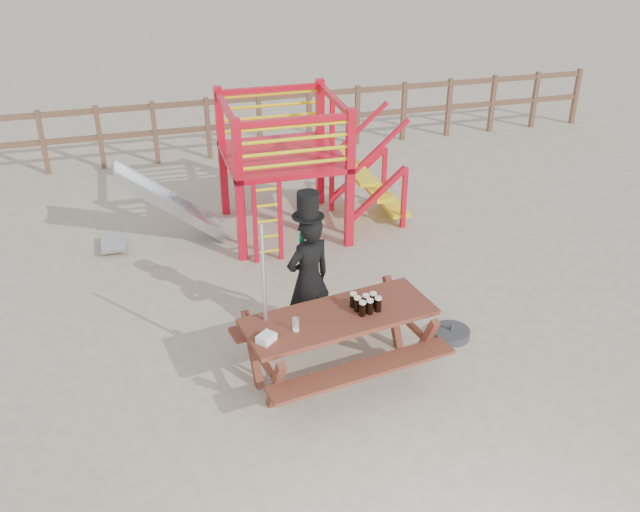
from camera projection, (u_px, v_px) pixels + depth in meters
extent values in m
plane|color=#B4A68C|center=(339.00, 366.00, 8.10)|extent=(60.00, 60.00, 0.00)
cube|color=brown|center=(233.00, 100.00, 13.49)|extent=(15.00, 0.06, 0.10)
cube|color=brown|center=(234.00, 126.00, 13.73)|extent=(15.00, 0.06, 0.10)
cube|color=brown|center=(43.00, 142.00, 12.91)|extent=(0.09, 0.09, 1.20)
cube|color=brown|center=(100.00, 138.00, 13.14)|extent=(0.09, 0.09, 1.20)
cube|color=brown|center=(155.00, 133.00, 13.38)|extent=(0.09, 0.09, 1.20)
cube|color=brown|center=(208.00, 128.00, 13.61)|extent=(0.09, 0.09, 1.20)
cube|color=brown|center=(260.00, 124.00, 13.85)|extent=(0.09, 0.09, 1.20)
cube|color=brown|center=(309.00, 119.00, 14.08)|extent=(0.09, 0.09, 1.20)
cube|color=brown|center=(357.00, 115.00, 14.31)|extent=(0.09, 0.09, 1.20)
cube|color=brown|center=(404.00, 111.00, 14.55)|extent=(0.09, 0.09, 1.20)
cube|color=brown|center=(449.00, 107.00, 14.78)|extent=(0.09, 0.09, 1.20)
cube|color=brown|center=(492.00, 104.00, 15.02)|extent=(0.09, 0.09, 1.20)
cube|color=brown|center=(535.00, 100.00, 15.25)|extent=(0.09, 0.09, 1.20)
cube|color=brown|center=(576.00, 96.00, 15.49)|extent=(0.09, 0.09, 1.20)
cube|color=red|center=(239.00, 192.00, 9.82)|extent=(0.12, 0.12, 2.10)
cube|color=red|center=(350.00, 180.00, 10.20)|extent=(0.12, 0.12, 2.10)
cube|color=red|center=(222.00, 153.00, 11.17)|extent=(0.12, 0.12, 2.10)
cube|color=red|center=(320.00, 143.00, 11.55)|extent=(0.12, 0.12, 2.10)
cube|color=red|center=(283.00, 156.00, 10.61)|extent=(1.72, 1.72, 0.08)
cube|color=red|center=(295.00, 121.00, 9.55)|extent=(1.60, 0.08, 0.08)
cube|color=red|center=(270.00, 89.00, 10.91)|extent=(1.60, 0.08, 0.08)
cube|color=red|center=(226.00, 108.00, 10.04)|extent=(0.08, 1.60, 0.08)
cube|color=red|center=(335.00, 99.00, 10.42)|extent=(0.08, 1.60, 0.08)
cylinder|color=yellow|center=(295.00, 164.00, 9.85)|extent=(1.50, 0.05, 0.05)
cylinder|color=yellow|center=(271.00, 128.00, 11.20)|extent=(1.50, 0.05, 0.05)
cylinder|color=yellow|center=(295.00, 152.00, 9.76)|extent=(1.50, 0.05, 0.05)
cylinder|color=yellow|center=(271.00, 117.00, 11.12)|extent=(1.50, 0.05, 0.05)
cylinder|color=yellow|center=(295.00, 139.00, 9.68)|extent=(1.50, 0.05, 0.05)
cylinder|color=yellow|center=(270.00, 106.00, 11.03)|extent=(1.50, 0.05, 0.05)
cylinder|color=yellow|center=(295.00, 126.00, 9.59)|extent=(1.50, 0.05, 0.05)
cylinder|color=yellow|center=(270.00, 94.00, 10.94)|extent=(1.50, 0.05, 0.05)
cube|color=red|center=(255.00, 224.00, 9.95)|extent=(0.06, 0.06, 1.20)
cube|color=red|center=(280.00, 221.00, 10.04)|extent=(0.06, 0.06, 1.20)
cylinder|color=yellow|center=(269.00, 251.00, 10.21)|extent=(0.36, 0.04, 0.04)
cylinder|color=yellow|center=(268.00, 236.00, 10.09)|extent=(0.36, 0.04, 0.04)
cylinder|color=yellow|center=(268.00, 221.00, 9.98)|extent=(0.36, 0.04, 0.04)
cylinder|color=yellow|center=(267.00, 205.00, 9.86)|extent=(0.36, 0.04, 0.04)
cylinder|color=yellow|center=(266.00, 189.00, 9.75)|extent=(0.36, 0.04, 0.04)
cube|color=yellow|center=(343.00, 158.00, 10.89)|extent=(0.30, 0.90, 0.06)
cube|color=yellow|center=(360.00, 174.00, 11.10)|extent=(0.30, 0.90, 0.06)
cube|color=yellow|center=(377.00, 190.00, 11.31)|extent=(0.30, 0.90, 0.06)
cube|color=yellow|center=(392.00, 205.00, 11.52)|extent=(0.30, 0.90, 0.06)
cube|color=red|center=(377.00, 195.00, 10.84)|extent=(0.95, 0.08, 0.86)
cube|color=red|center=(358.00, 174.00, 11.60)|extent=(0.95, 0.08, 0.86)
cube|color=silver|center=(171.00, 204.00, 10.49)|extent=(1.53, 0.55, 1.21)
cube|color=silver|center=(173.00, 209.00, 10.25)|extent=(1.58, 0.04, 1.28)
cube|color=silver|center=(169.00, 195.00, 10.70)|extent=(1.58, 0.04, 1.28)
cube|color=silver|center=(113.00, 243.00, 10.53)|extent=(0.35, 0.55, 0.05)
cube|color=maroon|center=(339.00, 317.00, 7.60)|extent=(2.16, 1.10, 0.05)
cube|color=maroon|center=(363.00, 370.00, 7.30)|extent=(2.08, 0.62, 0.04)
cube|color=maroon|center=(317.00, 314.00, 8.20)|extent=(2.08, 0.62, 0.04)
cube|color=maroon|center=(264.00, 368.00, 7.47)|extent=(0.28, 1.23, 0.74)
cube|color=maroon|center=(408.00, 328.00, 8.12)|extent=(0.28, 1.23, 0.74)
imported|color=black|center=(309.00, 279.00, 8.23)|extent=(0.68, 0.57, 1.61)
cube|color=#0D9045|center=(302.00, 260.00, 8.23)|extent=(0.07, 0.04, 0.37)
cylinder|color=black|center=(308.00, 216.00, 7.84)|extent=(0.36, 0.36, 0.01)
cylinder|color=black|center=(308.00, 204.00, 7.77)|extent=(0.25, 0.25, 0.28)
cube|color=white|center=(301.00, 192.00, 7.81)|extent=(0.12, 0.05, 0.03)
cylinder|color=#B2B2B7|center=(265.00, 307.00, 7.42)|extent=(0.04, 0.04, 1.93)
cylinder|color=#333337|center=(451.00, 333.00, 8.58)|extent=(0.44, 0.44, 0.10)
cylinder|color=#333337|center=(452.00, 327.00, 8.54)|extent=(0.05, 0.05, 0.09)
cube|color=white|center=(266.00, 338.00, 7.14)|extent=(0.23, 0.22, 0.08)
cylinder|color=black|center=(362.00, 309.00, 7.54)|extent=(0.07, 0.07, 0.15)
cylinder|color=#EDE4C2|center=(363.00, 302.00, 7.50)|extent=(0.08, 0.08, 0.02)
cylinder|color=black|center=(370.00, 307.00, 7.58)|extent=(0.07, 0.07, 0.15)
cylinder|color=#EDE4C2|center=(370.00, 300.00, 7.53)|extent=(0.08, 0.08, 0.02)
cylinder|color=black|center=(378.00, 305.00, 7.62)|extent=(0.07, 0.07, 0.15)
cylinder|color=#EDE4C2|center=(378.00, 298.00, 7.58)|extent=(0.08, 0.08, 0.02)
cylinder|color=black|center=(357.00, 305.00, 7.62)|extent=(0.07, 0.07, 0.15)
cylinder|color=#EDE4C2|center=(357.00, 298.00, 7.58)|extent=(0.08, 0.08, 0.02)
cylinder|color=black|center=(366.00, 302.00, 7.66)|extent=(0.07, 0.07, 0.15)
cylinder|color=#EDE4C2|center=(366.00, 296.00, 7.62)|extent=(0.08, 0.08, 0.02)
cylinder|color=black|center=(373.00, 300.00, 7.70)|extent=(0.07, 0.07, 0.15)
cylinder|color=#EDE4C2|center=(373.00, 294.00, 7.65)|extent=(0.08, 0.08, 0.02)
cylinder|color=black|center=(353.00, 301.00, 7.69)|extent=(0.07, 0.07, 0.15)
cylinder|color=#EDE4C2|center=(353.00, 294.00, 7.65)|extent=(0.08, 0.08, 0.02)
cylinder|color=silver|center=(296.00, 325.00, 7.29)|extent=(0.07, 0.07, 0.15)
cylinder|color=#EDE4C2|center=(296.00, 330.00, 7.32)|extent=(0.07, 0.07, 0.02)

